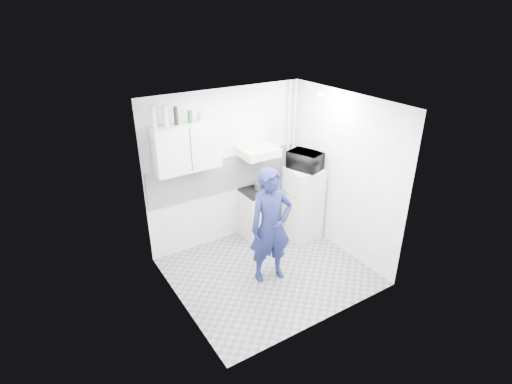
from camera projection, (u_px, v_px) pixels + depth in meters
floor at (268, 271)px, 6.16m from camera, size 2.80×2.80×0.00m
ceiling at (271, 104)px, 5.04m from camera, size 2.80×2.80×0.00m
wall_back at (227, 168)px, 6.56m from camera, size 2.80×0.00×2.80m
wall_left at (175, 223)px, 4.93m from camera, size 0.00×2.60×2.60m
wall_right at (343, 175)px, 6.28m from camera, size 0.00×2.60×2.60m
person at (271, 226)px, 5.69m from camera, size 0.71×0.54×1.75m
stove at (257, 214)px, 6.96m from camera, size 0.53×0.53×0.84m
fridge at (303, 203)px, 6.86m from camera, size 0.55×0.55×1.27m
stove_top at (257, 191)px, 6.77m from camera, size 0.50×0.50×0.03m
saucepan at (260, 186)px, 6.81m from camera, size 0.19×0.19×0.11m
microwave at (305, 160)px, 6.52m from camera, size 0.62×0.52×0.29m
bottle_a at (153, 117)px, 5.39m from camera, size 0.07×0.07×0.32m
bottle_b at (165, 116)px, 5.48m from camera, size 0.08×0.08×0.30m
bottle_c at (176, 116)px, 5.56m from camera, size 0.06×0.06×0.26m
canister_a at (190, 117)px, 5.68m from camera, size 0.07×0.07×0.17m
canister_b at (200, 116)px, 5.76m from camera, size 0.07×0.07×0.14m
upper_cabinet at (186, 147)px, 5.82m from camera, size 1.00×0.35×0.70m
range_hood at (258, 152)px, 6.47m from camera, size 0.60×0.50×0.14m
backsplash at (227, 174)px, 6.59m from camera, size 2.74×0.03×0.60m
pipe_a at (293, 155)px, 7.12m from camera, size 0.05×0.05×2.60m
pipe_b at (288, 156)px, 7.06m from camera, size 0.04×0.04×2.60m
ceiling_spot_fixture at (321, 95)px, 5.69m from camera, size 0.10×0.10×0.02m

